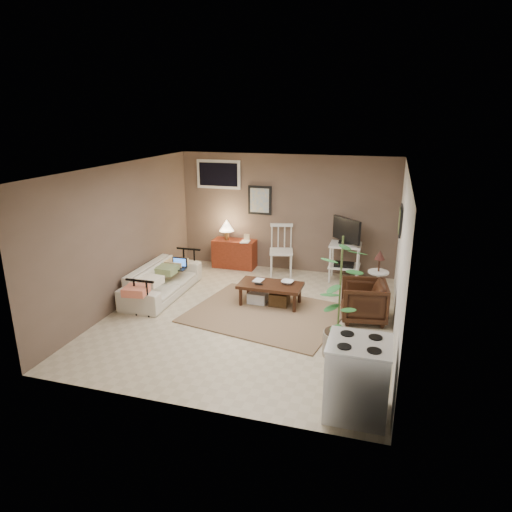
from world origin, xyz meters
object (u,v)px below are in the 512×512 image
(red_console, at_px, (234,251))
(potted_plant, at_px, (340,293))
(coffee_table, at_px, (270,293))
(spindle_chair, at_px, (281,252))
(sofa, at_px, (162,276))
(tv_stand, at_px, (345,248))
(armchair, at_px, (364,299))
(stove, at_px, (357,378))
(side_table, at_px, (379,271))

(red_console, xyz_separation_m, potted_plant, (2.58, -3.15, 0.55))
(coffee_table, bearing_deg, spindle_chair, 96.75)
(coffee_table, distance_m, sofa, 2.00)
(sofa, height_order, tv_stand, tv_stand)
(armchair, height_order, stove, stove)
(potted_plant, distance_m, stove, 1.35)
(sofa, xyz_separation_m, tv_stand, (3.08, 1.69, 0.30))
(armchair, distance_m, potted_plant, 1.40)
(tv_stand, bearing_deg, armchair, -74.26)
(potted_plant, bearing_deg, side_table, 77.77)
(coffee_table, distance_m, armchair, 1.59)
(spindle_chair, height_order, side_table, spindle_chair)
(coffee_table, relative_size, stove, 1.23)
(red_console, bearing_deg, tv_stand, -4.15)
(coffee_table, xyz_separation_m, sofa, (-1.99, -0.11, 0.14))
(side_table, relative_size, potted_plant, 0.55)
(side_table, xyz_separation_m, stove, (-0.09, -3.26, -0.15))
(armchair, height_order, potted_plant, potted_plant)
(spindle_chair, bearing_deg, coffee_table, -83.25)
(tv_stand, relative_size, side_table, 1.33)
(spindle_chair, bearing_deg, red_console, 172.54)
(tv_stand, distance_m, side_table, 1.15)
(sofa, relative_size, stove, 2.14)
(stove, bearing_deg, coffee_table, 122.58)
(coffee_table, bearing_deg, tv_stand, 55.34)
(red_console, height_order, side_table, red_console)
(armchair, distance_m, stove, 2.47)
(red_console, distance_m, potted_plant, 4.11)
(coffee_table, bearing_deg, armchair, -5.39)
(armchair, relative_size, potted_plant, 0.41)
(tv_stand, bearing_deg, side_table, -54.40)
(sofa, xyz_separation_m, stove, (3.66, -2.50, 0.07))
(side_table, distance_m, armchair, 0.85)
(tv_stand, height_order, potted_plant, potted_plant)
(sofa, relative_size, red_console, 1.81)
(potted_plant, relative_size, stove, 1.95)
(armchair, bearing_deg, side_table, 159.19)
(coffee_table, relative_size, armchair, 1.55)
(red_console, height_order, potted_plant, potted_plant)
(red_console, bearing_deg, sofa, -111.23)
(spindle_chair, relative_size, armchair, 1.45)
(red_console, distance_m, armchair, 3.42)
(sofa, xyz_separation_m, armchair, (3.57, -0.04, -0.02))
(red_console, relative_size, armchair, 1.48)
(spindle_chair, height_order, armchair, spindle_chair)
(red_console, relative_size, spindle_chair, 1.02)
(coffee_table, relative_size, tv_stand, 0.86)
(sofa, bearing_deg, tv_stand, -61.23)
(coffee_table, xyz_separation_m, tv_stand, (1.09, 1.58, 0.44))
(red_console, xyz_separation_m, stove, (2.93, -4.36, 0.08))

